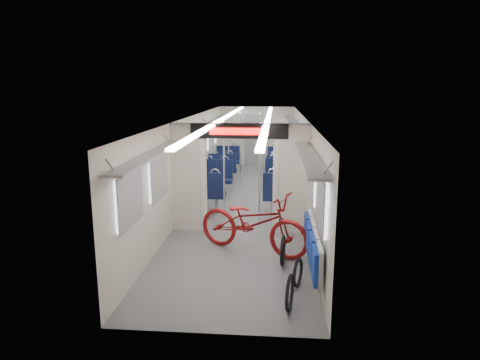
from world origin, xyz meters
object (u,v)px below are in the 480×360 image
Objects in this scene: bike_hoop_a at (290,294)px; stanchion_near_left at (224,171)px; seat_bay_far_left at (226,162)px; stanchion_near_right at (260,175)px; flip_bench at (312,244)px; seat_bay_far_right at (281,164)px; stanchion_far_left at (240,150)px; bike_hoop_c at (283,252)px; seat_bay_near_left at (212,182)px; stanchion_far_right at (259,151)px; bike_hoop_b at (298,274)px; seat_bay_near_right at (282,183)px; bicycle at (253,222)px.

bike_hoop_a is 0.23× the size of stanchion_near_left.
stanchion_near_right reaches higher than seat_bay_far_left.
flip_bench is at bearing -59.71° from stanchion_near_left.
stanchion_far_left reaches higher than seat_bay_far_right.
bike_hoop_c is at bearing -90.29° from seat_bay_far_right.
seat_bay_far_left is at bearing 113.67° from stanchion_far_left.
seat_bay_near_left is (-1.83, 4.06, 0.30)m from bike_hoop_c.
stanchion_near_right is (1.34, -1.94, 0.60)m from seat_bay_near_left.
stanchion_far_right is at bearing -52.95° from seat_bay_far_left.
stanchion_far_right reaches higher than bike_hoop_c.
seat_bay_near_right is (-0.18, 4.86, 0.36)m from bike_hoop_b.
bike_hoop_a is at bearing -71.19° from stanchion_near_left.
bike_hoop_a is 5.60m from seat_bay_near_right.
seat_bay_near_right is 1.14× the size of seat_bay_far_left.
bike_hoop_a is at bearing -101.37° from bike_hoop_b.
bicycle reaches higher than seat_bay_far_right.
seat_bay_far_left is (-2.05, 8.08, 0.33)m from bike_hoop_b.
bike_hoop_b is (-0.24, -0.31, -0.37)m from flip_bench.
stanchion_far_right is at bearing 77.72° from stanchion_near_left.
bike_hoop_b is 0.86× the size of bike_hoop_c.
seat_bay_near_left reaches higher than bike_hoop_c.
stanchion_far_left reaches higher than bicycle.
seat_bay_near_right is (-0.42, 4.55, -0.01)m from flip_bench.
seat_bay_near_left is at bearing -126.37° from stanchion_far_right.
stanchion_far_right is at bearing -116.21° from seat_bay_far_right.
stanchion_far_right reaches higher than seat_bay_near_left.
seat_bay_far_right is (1.87, -0.23, 0.01)m from seat_bay_far_left.
stanchion_near_left reaches higher than bike_hoop_a.
stanchion_near_right is at bearing -26.80° from stanchion_near_left.
bicycle reaches higher than bike_hoop_a.
stanchion_near_left reaches higher than seat_bay_far_right.
seat_bay_far_right reaches higher than seat_bay_far_left.
bike_hoop_c is at bearing 132.86° from flip_bench.
seat_bay_far_right is 0.89× the size of stanchion_near_left.
stanchion_near_right is 1.00× the size of stanchion_far_left.
stanchion_far_right is at bearing -17.23° from stanchion_far_left.
stanchion_near_left is 1.00× the size of stanchion_near_right.
seat_bay_near_right is 0.99× the size of stanchion_near_right.
flip_bench is 1.16m from bike_hoop_a.
stanchion_far_left is (-0.73, 3.75, 0.00)m from stanchion_near_right.
bike_hoop_a is at bearing -84.43° from stanchion_far_right.
seat_bay_near_right is 2.08m from stanchion_near_right.
stanchion_near_left is at bearing -102.28° from stanchion_far_right.
stanchion_near_right reaches higher than bike_hoop_a.
flip_bench is 8.10m from seat_bay_far_left.
seat_bay_near_left is 1.06× the size of seat_bay_far_left.
bike_hoop_b is 8.35m from seat_bay_far_left.
flip_bench is at bearing -80.02° from stanchion_far_right.
stanchion_far_left is at bearing -66.33° from seat_bay_far_left.
stanchion_near_right reaches higher than bike_hoop_b.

